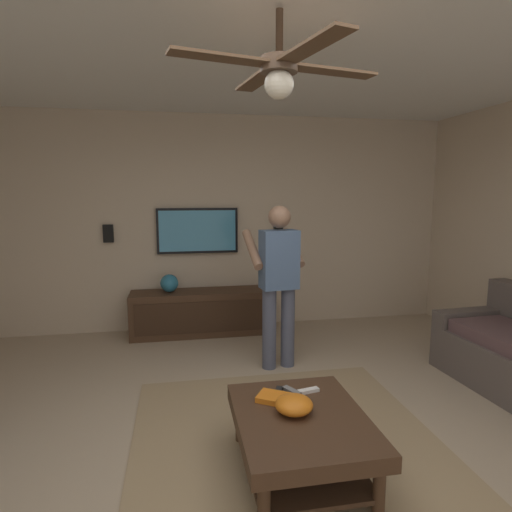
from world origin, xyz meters
TOP-DOWN VIEW (x-y plane):
  - ground_plane at (0.00, 0.00)m, footprint 7.32×7.32m
  - wall_back_tv at (3.10, 0.00)m, footprint 0.10×6.24m
  - ceiling_slab at (0.00, 0.00)m, footprint 6.30×6.24m
  - area_rug at (0.13, -0.18)m, footprint 2.53×2.17m
  - coffee_table at (-0.07, -0.18)m, footprint 1.00×0.80m
  - media_console at (2.77, 0.30)m, footprint 0.45×1.70m
  - tv at (3.01, 0.30)m, footprint 0.05×1.03m
  - person_standing at (1.61, -0.43)m, footprint 0.58×0.59m
  - bowl at (-0.04, -0.14)m, footprint 0.24×0.24m
  - remote_white at (0.21, -0.31)m, footprint 0.07×0.16m
  - remote_black at (0.22, -0.10)m, footprint 0.16×0.10m
  - remote_grey at (0.22, -0.20)m, footprint 0.15×0.11m
  - book at (0.14, -0.06)m, footprint 0.25×0.27m
  - vase_round at (2.79, 0.66)m, footprint 0.22×0.22m
  - wall_speaker_left at (3.02, -0.76)m, footprint 0.06×0.12m
  - wall_speaker_right at (3.02, 1.39)m, footprint 0.06×0.12m
  - ceiling_fan at (-0.09, -0.02)m, footprint 1.20×1.20m

SIDE VIEW (x-z plane):
  - ground_plane at x=0.00m, z-range 0.00..0.00m
  - area_rug at x=0.13m, z-range 0.00..0.01m
  - media_console at x=2.77m, z-range 0.00..0.55m
  - coffee_table at x=-0.07m, z-range 0.10..0.50m
  - remote_white at x=0.21m, z-range 0.40..0.42m
  - remote_black at x=0.22m, z-range 0.40..0.42m
  - remote_grey at x=0.22m, z-range 0.40..0.42m
  - book at x=0.14m, z-range 0.40..0.44m
  - bowl at x=-0.04m, z-range 0.40..0.51m
  - vase_round at x=2.79m, z-range 0.55..0.77m
  - person_standing at x=1.61m, z-range 0.11..1.75m
  - wall_speaker_right at x=3.02m, z-range 1.16..1.38m
  - tv at x=3.01m, z-range 1.00..1.57m
  - wall_back_tv at x=3.10m, z-range 0.00..2.74m
  - wall_speaker_left at x=3.02m, z-range 1.26..1.48m
  - ceiling_fan at x=-0.09m, z-range 2.18..2.64m
  - ceiling_slab at x=0.00m, z-range 2.74..2.84m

